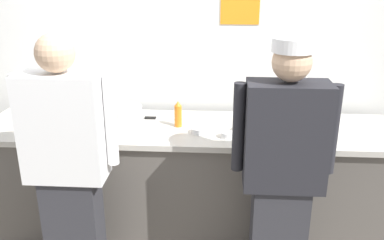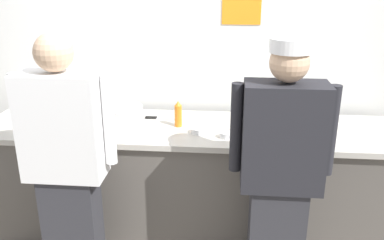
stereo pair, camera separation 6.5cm
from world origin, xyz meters
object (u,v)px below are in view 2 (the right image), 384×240
at_px(ramekin_green_sauce, 317,130).
at_px(plate_stack_front, 254,128).
at_px(ramekin_red_sauce, 198,130).
at_px(squeeze_bottle_secondary, 284,125).
at_px(squeeze_bottle_spare, 178,114).
at_px(chef_near_left, 66,164).
at_px(sheet_tray, 54,119).
at_px(squeeze_bottle_primary, 98,121).
at_px(ramekin_orange_sauce, 313,122).
at_px(mixing_bowl_steel, 121,115).
at_px(chefs_knife, 160,118).
at_px(ramekin_yellow_sauce, 226,135).
at_px(chef_center, 281,172).

bearing_deg(ramekin_green_sauce, plate_stack_front, -170.04).
xyz_separation_m(plate_stack_front, ramekin_red_sauce, (-0.39, 0.00, -0.03)).
relative_size(squeeze_bottle_secondary, squeeze_bottle_spare, 0.98).
distance_m(chef_near_left, sheet_tray, 0.79).
bearing_deg(squeeze_bottle_primary, ramekin_orange_sauce, 12.02).
bearing_deg(ramekin_orange_sauce, mixing_bowl_steel, -176.57).
relative_size(ramekin_orange_sauce, chefs_knife, 0.36).
bearing_deg(ramekin_orange_sauce, ramekin_red_sauce, -164.29).
bearing_deg(chef_near_left, ramekin_orange_sauce, 25.80).
bearing_deg(ramekin_orange_sauce, squeeze_bottle_secondary, -131.95).
xyz_separation_m(squeeze_bottle_spare, ramekin_orange_sauce, (1.00, 0.11, -0.07)).
xyz_separation_m(squeeze_bottle_spare, chefs_knife, (-0.16, 0.15, -0.09)).
distance_m(mixing_bowl_steel, chefs_knife, 0.31).
bearing_deg(squeeze_bottle_spare, chef_near_left, -132.36).
bearing_deg(mixing_bowl_steel, ramekin_yellow_sauce, -15.72).
bearing_deg(ramekin_yellow_sauce, sheet_tray, 170.03).
xyz_separation_m(mixing_bowl_steel, ramekin_yellow_sauce, (0.79, -0.22, -0.04)).
distance_m(chef_center, ramekin_red_sauce, 0.74).
bearing_deg(plate_stack_front, chef_center, -76.19).
bearing_deg(squeeze_bottle_secondary, mixing_bowl_steel, 170.74).
relative_size(chef_center, sheet_tray, 3.83).
bearing_deg(squeeze_bottle_primary, sheet_tray, 150.06).
distance_m(ramekin_green_sauce, ramekin_orange_sauce, 0.16).
bearing_deg(squeeze_bottle_secondary, plate_stack_front, 168.10).
xyz_separation_m(squeeze_bottle_primary, ramekin_orange_sauce, (1.53, 0.33, -0.07)).
height_order(squeeze_bottle_spare, ramekin_red_sauce, squeeze_bottle_spare).
bearing_deg(ramekin_red_sauce, plate_stack_front, -0.27).
bearing_deg(ramekin_red_sauce, ramekin_yellow_sauce, -20.45).
distance_m(ramekin_red_sauce, chefs_knife, 0.42).
relative_size(chef_near_left, squeeze_bottle_spare, 8.58).
bearing_deg(mixing_bowl_steel, ramekin_green_sauce, -2.92).
relative_size(squeeze_bottle_spare, chefs_knife, 0.71).
xyz_separation_m(chef_near_left, ramekin_green_sauce, (1.60, 0.61, 0.04)).
height_order(chef_center, sheet_tray, chef_center).
xyz_separation_m(chef_center, plate_stack_front, (-0.13, 0.52, 0.07)).
relative_size(sheet_tray, squeeze_bottle_spare, 2.22).
bearing_deg(mixing_bowl_steel, squeeze_bottle_primary, -112.29).
bearing_deg(chefs_knife, ramekin_green_sauce, -9.53).
bearing_deg(plate_stack_front, chefs_knife, 159.03).
relative_size(chef_center, squeeze_bottle_spare, 8.49).
relative_size(chef_near_left, ramekin_green_sauce, 18.57).
relative_size(squeeze_bottle_primary, ramekin_yellow_sauce, 2.24).
height_order(squeeze_bottle_primary, squeeze_bottle_secondary, squeeze_bottle_primary).
height_order(ramekin_green_sauce, ramekin_orange_sauce, same).
relative_size(mixing_bowl_steel, ramekin_red_sauce, 3.00).
bearing_deg(ramekin_orange_sauce, ramekin_yellow_sauce, -154.22).
height_order(chef_near_left, plate_stack_front, chef_near_left).
height_order(chef_center, squeeze_bottle_secondary, chef_center).
relative_size(plate_stack_front, chefs_knife, 0.78).
xyz_separation_m(plate_stack_front, ramekin_green_sauce, (0.45, 0.08, -0.02)).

